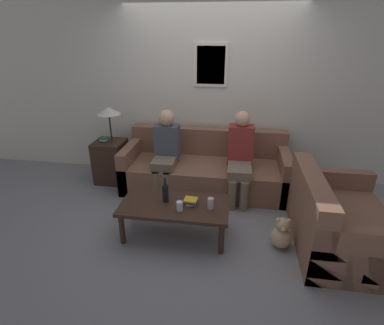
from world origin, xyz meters
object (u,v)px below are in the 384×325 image
Objects in this scene: teddy_bear at (281,234)px; couch_main at (205,169)px; person_right at (240,154)px; drinking_glass at (180,206)px; wine_bottle at (165,192)px; couch_side at (337,223)px; person_left at (166,149)px; coffee_table at (175,208)px.

couch_main is at bearing 127.40° from teddy_bear.
couch_main is 0.64m from person_right.
person_right reaches higher than drinking_glass.
wine_bottle reaches higher than teddy_bear.
wine_bottle is 0.81× the size of teddy_bear.
teddy_bear is at bearing 101.78° from couch_side.
wine_bottle is at bearing 176.18° from teddy_bear.
drinking_glass reaches higher than teddy_bear.
drinking_glass is at bearing -41.13° from wine_bottle.
couch_side is 3.70× the size of teddy_bear.
couch_side reaches higher than wine_bottle.
teddy_bear is at bearing -35.77° from person_left.
person_right is 3.32× the size of teddy_bear.
couch_side is at bearing -36.47° from couch_main.
person_right is at bearing -2.40° from person_left.
person_right is at bearing -23.54° from couch_main.
drinking_glass reaches higher than coffee_table.
couch_main reaches higher than teddy_bear.
person_left is at bearing 65.12° from couch_side.
wine_bottle is at bearing 91.06° from couch_side.
person_left is 0.98× the size of person_right.
person_right reaches higher than couch_main.
coffee_table is (-1.74, -0.08, 0.07)m from couch_side.
teddy_bear is at bearing -1.73° from coffee_table.
person_right is at bearing 49.87° from wine_bottle.
coffee_table is at bearing 123.98° from drinking_glass.
person_left reaches higher than wine_bottle.
drinking_glass is (0.08, -0.12, 0.10)m from coffee_table.
couch_main is at bearing 53.53° from couch_side.
wine_bottle is 0.25× the size of person_left.
drinking_glass is 0.30× the size of teddy_bear.
person_right is (1.04, -0.04, -0.00)m from person_left.
couch_main is at bearing 17.10° from person_left.
couch_main is 1.24m from wine_bottle.
couch_side is 1.14× the size of person_left.
coffee_table is 1.01× the size of person_right.
coffee_table reaches higher than teddy_bear.
teddy_bear is (0.47, -1.04, -0.47)m from person_right.
coffee_table is at bearing -124.59° from person_right.
drinking_glass is (0.19, -0.17, -0.06)m from wine_bottle.
wine_bottle is at bearing -130.13° from person_right.
person_right reaches higher than teddy_bear.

